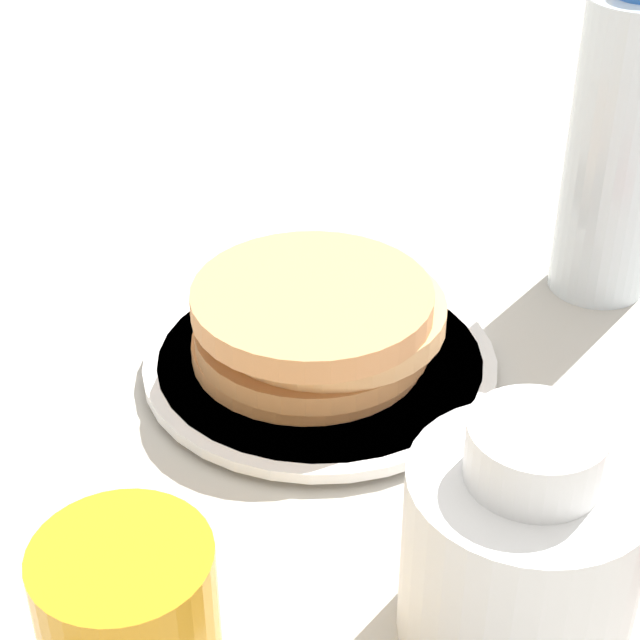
% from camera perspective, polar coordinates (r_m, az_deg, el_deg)
% --- Properties ---
extents(ground_plane, '(4.00, 4.00, 0.00)m').
position_cam_1_polar(ground_plane, '(0.68, -1.59, -3.46)').
color(ground_plane, '#BCB7AD').
extents(plate, '(0.23, 0.23, 0.01)m').
position_cam_1_polar(plate, '(0.69, 0.00, -2.29)').
color(plate, white).
rests_on(plate, ground_plane).
extents(pancake_stack, '(0.16, 0.16, 0.06)m').
position_cam_1_polar(pancake_stack, '(0.67, -0.27, -0.05)').
color(pancake_stack, '#CA854E').
rests_on(pancake_stack, plate).
extents(juice_glass, '(0.08, 0.08, 0.08)m').
position_cam_1_polar(juice_glass, '(0.49, -10.14, -15.48)').
color(juice_glass, orange).
rests_on(juice_glass, ground_plane).
extents(cream_jug, '(0.11, 0.11, 0.12)m').
position_cam_1_polar(cream_jug, '(0.51, 10.69, -11.86)').
color(cream_jug, white).
rests_on(cream_jug, ground_plane).
extents(water_bottle_near, '(0.07, 0.07, 0.23)m').
position_cam_1_polar(water_bottle_near, '(0.76, 15.56, 8.76)').
color(water_bottle_near, silver).
rests_on(water_bottle_near, ground_plane).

